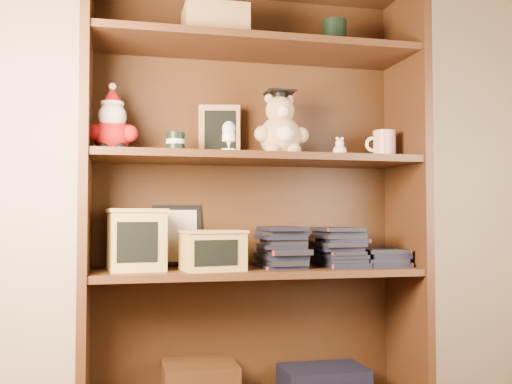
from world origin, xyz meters
TOP-DOWN VIEW (x-y plane):
  - bookcase at (0.12, 1.36)m, footprint 1.20×0.35m
  - shelf_lower at (0.12, 1.30)m, footprint 1.14×0.33m
  - shelf_upper at (0.12, 1.30)m, footprint 1.14×0.33m
  - santa_plush at (-0.38, 1.30)m, footprint 0.17×0.12m
  - teachers_tin at (-0.17, 1.30)m, footprint 0.07×0.07m
  - chalkboard_plaque at (0.01, 1.42)m, footprint 0.15×0.10m
  - egg_cup at (0.01, 1.23)m, footprint 0.05×0.05m
  - grad_teddy_bear at (0.21, 1.30)m, footprint 0.20×0.17m
  - pink_figurine at (0.44, 1.30)m, footprint 0.05×0.05m
  - teacher_mug at (0.61, 1.30)m, footprint 0.12×0.08m
  - certificate_frame at (-0.15, 1.44)m, footprint 0.18×0.05m
  - treats_box at (-0.30, 1.30)m, footprint 0.21×0.21m
  - pencils_box at (-0.05, 1.24)m, footprint 0.23×0.18m
  - book_stack_left at (0.22, 1.30)m, footprint 0.14×0.20m
  - book_stack_mid at (0.43, 1.30)m, footprint 0.14×0.20m
  - book_stack_right at (0.60, 1.30)m, footprint 0.14×0.20m

SIDE VIEW (x-z plane):
  - shelf_lower at x=0.12m, z-range 0.53..0.55m
  - book_stack_right at x=0.60m, z-range 0.55..0.61m
  - pencils_box at x=-0.05m, z-range 0.55..0.69m
  - book_stack_left at x=0.22m, z-range 0.55..0.69m
  - book_stack_mid at x=0.43m, z-range 0.55..0.71m
  - treats_box at x=-0.30m, z-range 0.55..0.76m
  - certificate_frame at x=-0.15m, z-range 0.55..0.78m
  - bookcase at x=0.12m, z-range -0.02..1.58m
  - shelf_upper at x=0.12m, z-range 0.93..0.95m
  - pink_figurine at x=0.44m, z-range 0.94..1.02m
  - teachers_tin at x=-0.17m, z-range 0.95..1.02m
  - teacher_mug at x=0.61m, z-range 0.95..1.06m
  - egg_cup at x=0.01m, z-range 0.95..1.06m
  - santa_plush at x=-0.38m, z-range 0.92..1.16m
  - grad_teddy_bear at x=0.21m, z-range 0.92..1.16m
  - chalkboard_plaque at x=0.01m, z-range 0.95..1.14m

